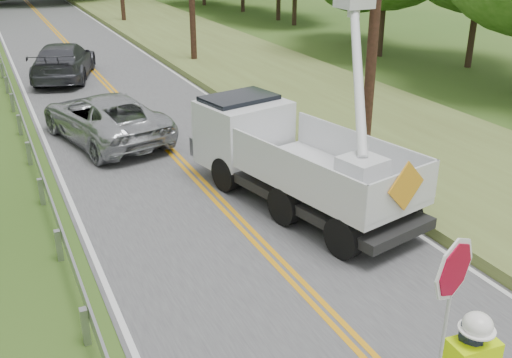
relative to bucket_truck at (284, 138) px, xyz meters
name	(u,v)px	position (x,y,z in m)	size (l,w,h in m)	color
road	(155,135)	(-1.79, 5.87, -1.49)	(7.20, 96.00, 0.03)	#454547
guardrail	(24,128)	(-5.81, 6.78, -0.95)	(0.18, 48.00, 0.77)	#9B9CA2
tall_grass_verge	(334,106)	(5.31, 5.87, -1.35)	(7.00, 96.00, 0.30)	#5D6630
bucket_truck	(284,138)	(0.00, 0.00, 0.00)	(4.71, 6.89, 6.50)	black
suv_silver	(105,117)	(-3.38, 6.06, -0.71)	(2.58, 5.58, 1.55)	#A7AAAE
suv_darkgrey	(64,61)	(-3.26, 15.46, -0.66)	(2.30, 5.66, 1.64)	#3F4047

